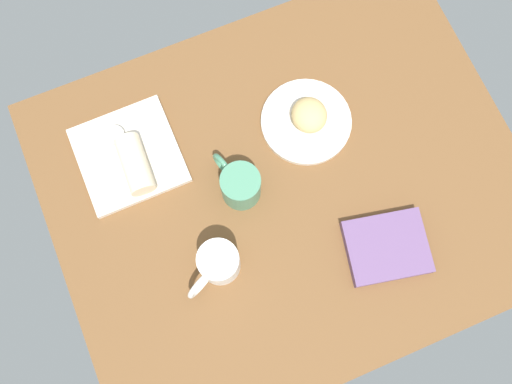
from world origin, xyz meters
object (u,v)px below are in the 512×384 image
Objects in this scene: book_stack at (387,247)px; second_mug at (218,264)px; square_plate at (129,155)px; breakfast_wrap at (135,164)px; sauce_cup at (115,136)px; coffee_mug at (240,185)px; scone_pastry at (309,115)px; round_plate at (306,122)px.

second_mug reaches higher than book_stack.
breakfast_wrap reaches higher than square_plate.
square_plate is 5.62cm from breakfast_wrap.
coffee_mug is at bearing 134.13° from sauce_cup.
breakfast_wrap is 0.65× the size of book_stack.
book_stack is (-46.51, 43.29, 0.64)cm from square_plate.
coffee_mug is at bearing -32.44° from breakfast_wrap.
book_stack is (-47.67, 48.37, -1.36)cm from sauce_cup.
scone_pastry is 0.43× the size of book_stack.
coffee_mug reaches higher than breakfast_wrap.
square_plate is 63.54cm from book_stack.
scone_pastry is at bearing 162.98° from sauce_cup.
breakfast_wrap is at bearing -40.72° from book_stack.
scone_pastry is 40.73cm from second_mug.
second_mug reaches higher than breakfast_wrap.
book_stack is at bearing 96.24° from scone_pastry.
scone_pastry is at bearing -143.44° from second_mug.
book_stack is at bearing 97.02° from round_plate.
breakfast_wrap is 29.94cm from second_mug.
sauce_cup is at bearing -45.87° from coffee_mug.
second_mug is (-9.98, 32.59, 4.46)cm from square_plate.
square_plate is at bearing 102.90° from sauce_cup.
round_plate is 45.45cm from sauce_cup.
second_mug reaches higher than scone_pastry.
book_stack is at bearing 134.58° from sauce_cup.
sauce_cup is 39.37cm from second_mug.
scone_pastry is 0.66× the size of breakfast_wrap.
second_mug reaches higher than sauce_cup.
scone_pastry is at bearing -178.98° from round_plate.
square_plate is at bearing 104.88° from breakfast_wrap.
sauce_cup is (1.16, -5.08, 2.00)cm from square_plate.
coffee_mug reaches higher than round_plate.
coffee_mug reaches higher than scone_pastry.
round_plate is at bearing 168.81° from square_plate.
breakfast_wrap is at bearing -34.41° from coffee_mug.
square_plate reaches higher than round_plate.
breakfast_wrap reaches higher than sauce_cup.
second_mug is (32.23, 24.25, 4.56)cm from round_plate.
book_stack is at bearing 134.98° from coffee_mug.
sauce_cup is 9.55cm from breakfast_wrap.
coffee_mug reaches higher than book_stack.
round_plate is 1.61× the size of breakfast_wrap.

